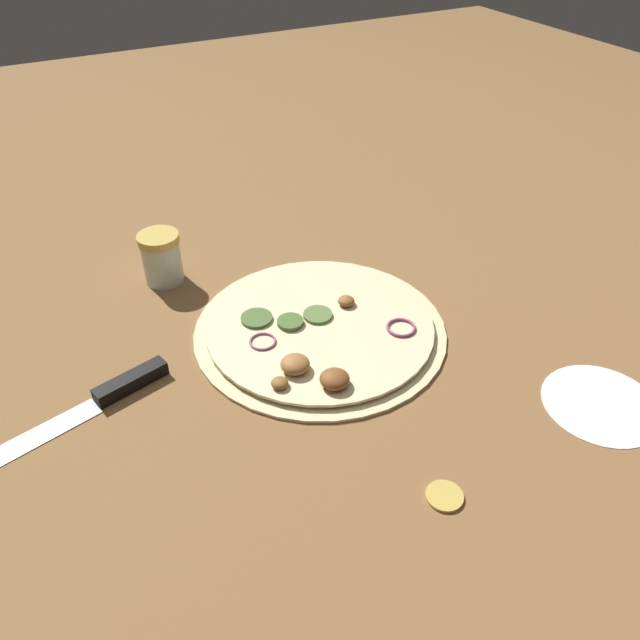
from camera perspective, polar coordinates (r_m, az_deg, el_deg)
The scene contains 6 objects.
ground_plane at distance 0.83m, azimuth -0.00°, elevation -1.01°, with size 3.00×3.00×0.00m, color brown.
pizza at distance 0.83m, azimuth -0.04°, elevation -0.80°, with size 0.33×0.33×0.03m.
knife at distance 0.77m, azimuth -20.23°, elevation -7.26°, with size 0.31×0.10×0.02m.
spice_jar at distance 0.94m, azimuth -14.29°, elevation 5.55°, with size 0.06×0.06×0.08m.
loose_cap at distance 0.66m, azimuth 11.33°, elevation -15.42°, with size 0.04×0.04×0.01m.
flour_patch at distance 0.80m, azimuth 24.32°, elevation -7.00°, with size 0.14×0.14×0.00m.
Camera 1 is at (-0.30, -0.57, 0.52)m, focal length 35.00 mm.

